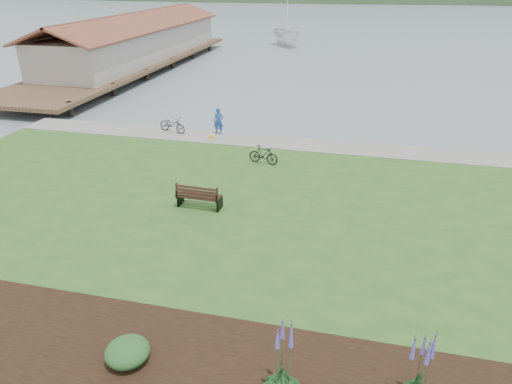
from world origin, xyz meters
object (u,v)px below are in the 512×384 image
person (218,119)px  bicycle_a (172,124)px  park_bench (198,196)px  sailboat (286,46)px

person → bicycle_a: person is taller
person → bicycle_a: size_ratio=0.99×
park_bench → sailboat: 47.91m
bicycle_a → sailboat: bearing=17.6°
person → sailboat: size_ratio=0.07×
sailboat → bicycle_a: bearing=-127.8°
park_bench → bicycle_a: bearing=120.5°
person → sailboat: sailboat is taller
person → bicycle_a: 2.83m
person → bicycle_a: (-2.78, -0.30, -0.43)m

